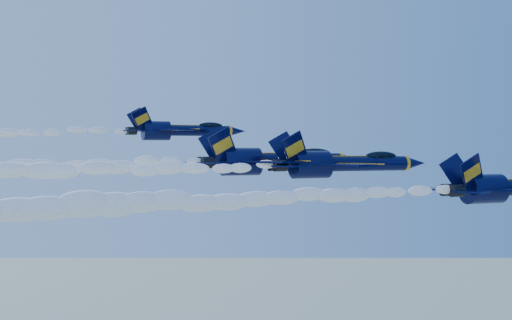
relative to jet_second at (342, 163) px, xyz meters
name	(u,v)px	position (x,y,z in m)	size (l,w,h in m)	color
smoke_trail_jet_lead	(181,202)	(-20.31, -8.88, -2.90)	(54.43, 2.62, 2.36)	white
jet_second	(342,163)	(0.00, 0.00, 0.00)	(18.72, 15.36, 6.96)	black
jet_third	(273,160)	(-5.76, 4.95, 0.28)	(19.48, 15.98, 7.24)	black
jet_fourth	(180,130)	(-12.95, 16.66, 3.77)	(14.99, 12.30, 5.57)	black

